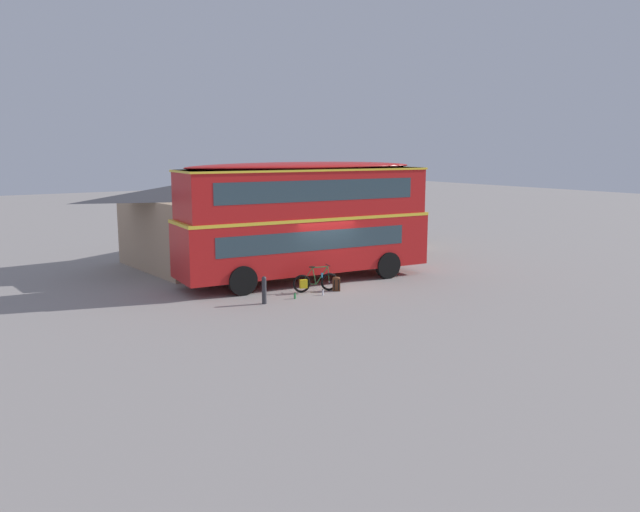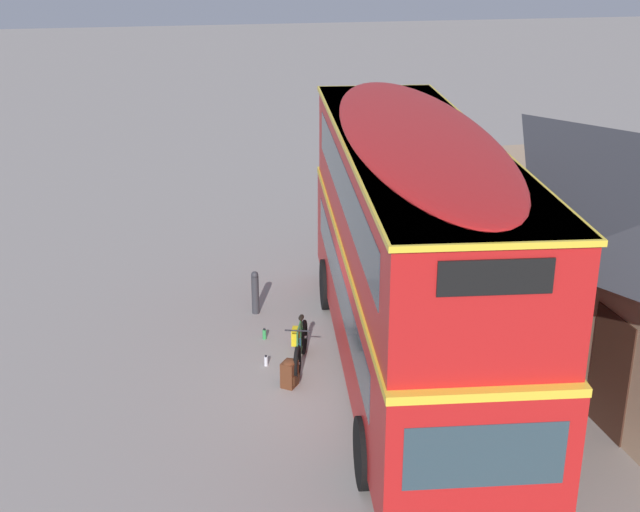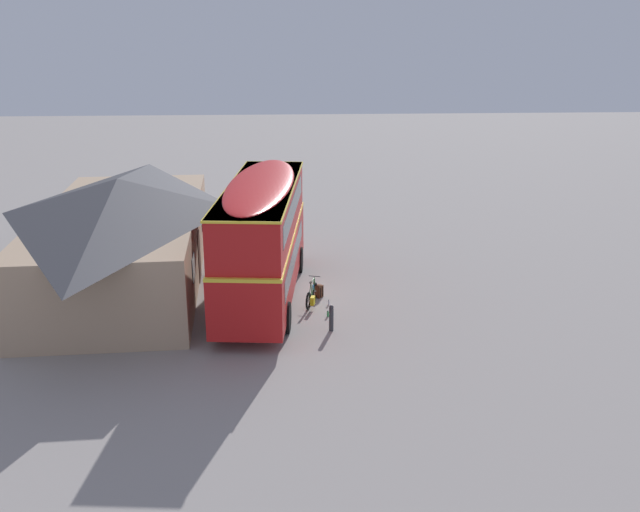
{
  "view_description": "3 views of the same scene",
  "coord_description": "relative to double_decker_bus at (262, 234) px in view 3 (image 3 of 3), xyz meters",
  "views": [
    {
      "loc": [
        -14.1,
        -20.31,
        5.32
      ],
      "look_at": [
        -0.66,
        -0.71,
        1.32
      ],
      "focal_mm": 35.99,
      "sensor_mm": 36.0,
      "label": 1
    },
    {
      "loc": [
        13.53,
        -3.08,
        7.92
      ],
      "look_at": [
        -1.34,
        -0.36,
        2.07
      ],
      "focal_mm": 48.52,
      "sensor_mm": 36.0,
      "label": 2
    },
    {
      "loc": [
        -26.62,
        0.3,
        10.36
      ],
      "look_at": [
        -1.97,
        -1.07,
        2.3
      ],
      "focal_mm": 40.03,
      "sensor_mm": 36.0,
      "label": 3
    }
  ],
  "objects": [
    {
      "name": "ground_plane",
      "position": [
        0.16,
        -1.06,
        -2.64
      ],
      "size": [
        120.0,
        120.0,
        0.0
      ],
      "primitive_type": "plane",
      "color": "gray"
    },
    {
      "name": "double_decker_bus",
      "position": [
        0.0,
        0.0,
        0.0
      ],
      "size": [
        10.59,
        3.54,
        4.79
      ],
      "color": "black",
      "rests_on": "ground"
    },
    {
      "name": "touring_bicycle",
      "position": [
        -0.85,
        -1.88,
        -2.27
      ],
      "size": [
        1.73,
        0.64,
        0.99
      ],
      "color": "black",
      "rests_on": "ground"
    },
    {
      "name": "backpack_on_ground",
      "position": [
        -0.05,
        -2.2,
        -2.37
      ],
      "size": [
        0.38,
        0.37,
        0.54
      ],
      "color": "#592D19",
      "rests_on": "ground"
    },
    {
      "name": "water_bottle_green_metal",
      "position": [
        -2.04,
        -2.42,
        -2.54
      ],
      "size": [
        0.08,
        0.08,
        0.23
      ],
      "color": "green",
      "rests_on": "ground"
    },
    {
      "name": "water_bottle_clear_plastic",
      "position": [
        -0.9,
        -2.53,
        -2.54
      ],
      "size": [
        0.07,
        0.07,
        0.22
      ],
      "color": "silver",
      "rests_on": "ground"
    },
    {
      "name": "pub_building",
      "position": [
        2.16,
        5.82,
        -0.39
      ],
      "size": [
        14.58,
        7.29,
        4.43
      ],
      "color": "tan",
      "rests_on": "ground"
    },
    {
      "name": "kerb_bollard",
      "position": [
        -3.32,
        -2.45,
        -2.15
      ],
      "size": [
        0.16,
        0.16,
        0.97
      ],
      "color": "#333338",
      "rests_on": "ground"
    }
  ]
}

